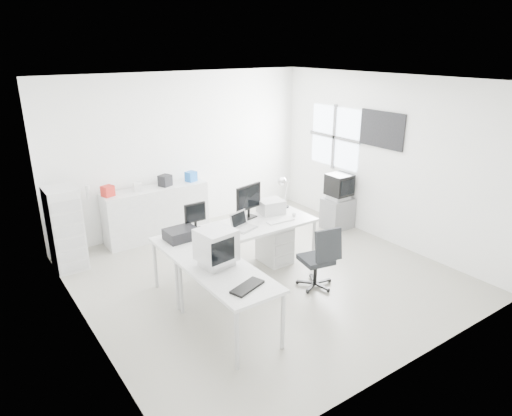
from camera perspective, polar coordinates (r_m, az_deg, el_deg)
floor at (r=6.84m, az=0.97°, el=-8.37°), size 5.00×5.00×0.01m
ceiling at (r=6.05m, az=1.13°, el=15.72°), size 5.00×5.00×0.01m
back_wall at (r=8.39m, az=-9.09°, el=6.96°), size 5.00×0.02×2.80m
left_wall at (r=5.32m, az=-21.37°, el=-1.77°), size 0.02×5.00×2.80m
right_wall at (r=7.98m, az=15.82°, el=5.79°), size 0.02×5.00×2.80m
window at (r=8.71m, az=9.77°, el=8.74°), size 0.02×1.20×1.10m
wall_picture at (r=7.92m, az=15.46°, el=9.43°), size 0.04×0.90×0.60m
main_desk at (r=6.70m, az=-2.19°, el=-5.45°), size 2.40×0.80×0.75m
side_desk at (r=5.48m, az=-3.45°, el=-11.65°), size 0.70×1.40×0.75m
drawer_pedestal at (r=7.13m, az=2.34°, el=-4.48°), size 0.40×0.50×0.60m
inkjet_printer at (r=6.22m, az=-9.35°, el=-3.23°), size 0.42×0.34×0.15m
lcd_monitor_small at (r=6.42m, az=-7.60°, el=-1.19°), size 0.32×0.18×0.40m
lcd_monitor_large at (r=6.83m, az=-0.93°, el=0.81°), size 0.53×0.30×0.51m
laptop at (r=6.45m, az=-1.39°, el=-1.80°), size 0.40×0.40×0.21m
white_keyboard at (r=6.78m, az=3.08°, el=-1.60°), size 0.44×0.16×0.02m
white_mouse at (r=6.98m, az=4.77°, el=-0.80°), size 0.06×0.06×0.06m
laser_printer at (r=7.08m, az=1.90°, el=0.19°), size 0.41×0.37×0.21m
desk_lamp at (r=7.30m, az=3.73°, el=1.70°), size 0.15×0.15×0.43m
crt_monitor at (r=5.37m, az=-4.99°, el=-4.72°), size 0.50×0.50×0.51m
black_keyboard at (r=4.99m, az=-1.10°, el=-9.83°), size 0.45×0.29×0.03m
office_chair at (r=6.40m, az=7.51°, el=-6.02°), size 0.62×0.62×0.92m
tv_cabinet at (r=8.57m, az=10.15°, el=-0.63°), size 0.52×0.42×0.56m
crt_tv at (r=8.41m, az=10.35°, el=2.61°), size 0.50×0.48×0.45m
sideboard at (r=8.15m, az=-12.31°, el=-0.57°), size 1.82×0.45×0.91m
clutter_box_a at (r=7.74m, az=-18.04°, el=2.03°), size 0.22×0.20×0.17m
clutter_box_b at (r=7.89m, az=-14.59°, el=2.56°), size 0.15×0.14×0.13m
clutter_box_c at (r=8.06m, az=-11.29°, el=3.39°), size 0.25×0.24×0.19m
clutter_box_d at (r=8.26m, az=-8.12°, el=3.93°), size 0.21×0.20×0.18m
clutter_bottle at (r=7.69m, az=-20.27°, el=1.85°), size 0.07×0.07×0.22m
filing_cabinet at (r=7.38m, az=-22.73°, el=-2.41°), size 0.44×0.53×1.27m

